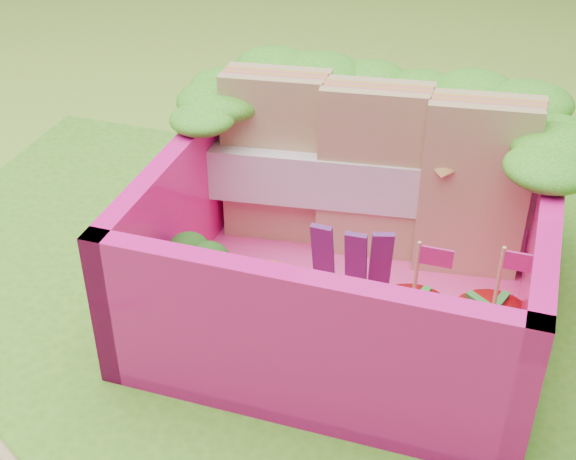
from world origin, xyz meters
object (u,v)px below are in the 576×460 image
at_px(bento_box, 353,236).
at_px(sandwich_stack, 374,173).
at_px(strawberry_right, 487,340).
at_px(strawberry_left, 409,335).
at_px(broccoli, 197,277).

height_order(bento_box, sandwich_stack, sandwich_stack).
relative_size(bento_box, strawberry_right, 2.75).
relative_size(sandwich_stack, strawberry_left, 2.54).
height_order(broccoli, strawberry_right, strawberry_right).
bearing_deg(strawberry_left, strawberry_right, 13.68).
height_order(sandwich_stack, strawberry_left, sandwich_stack).
bearing_deg(broccoli, strawberry_left, -0.37).
xyz_separation_m(broccoli, strawberry_left, (0.71, -0.00, -0.06)).
xyz_separation_m(strawberry_left, strawberry_right, (0.23, 0.06, -0.00)).
xyz_separation_m(bento_box, sandwich_stack, (0.00, 0.27, 0.10)).
relative_size(bento_box, strawberry_left, 2.72).
distance_m(bento_box, sandwich_stack, 0.29).
relative_size(bento_box, sandwich_stack, 1.07).
distance_m(broccoli, strawberry_right, 0.95).
height_order(bento_box, broccoli, bento_box).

